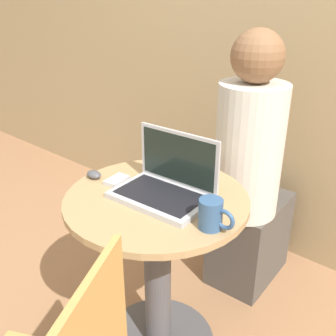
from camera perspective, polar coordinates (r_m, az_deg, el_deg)
name	(u,v)px	position (r m, az deg, el deg)	size (l,w,h in m)	color
back_wall	(294,14)	(2.11, 17.77, 20.46)	(7.00, 0.05, 2.60)	tan
round_table	(157,257)	(1.58, -1.55, -12.77)	(0.67, 0.67, 0.73)	#4C4C51
laptop	(166,184)	(1.41, -0.24, -2.31)	(0.35, 0.24, 0.23)	#B7B7BC
cell_phone	(117,180)	(1.54, -7.44, -1.77)	(0.07, 0.10, 0.02)	silver
computer_mouse	(94,174)	(1.58, -10.69, -0.92)	(0.07, 0.05, 0.03)	#4C4C51
coffee_cup	(212,214)	(1.23, 6.40, -6.72)	(0.12, 0.08, 0.10)	#335684
person_seated	(250,187)	(1.92, 11.76, -2.73)	(0.31, 0.47, 1.28)	#4C4742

